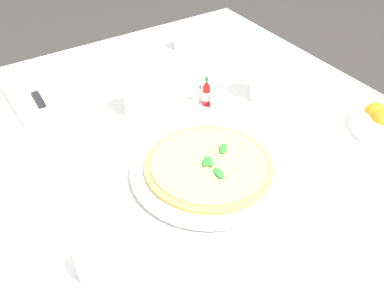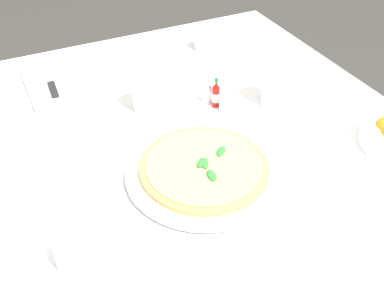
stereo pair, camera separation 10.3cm
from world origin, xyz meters
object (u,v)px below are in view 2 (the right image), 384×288
Objects in this scene: pizza_plate at (204,171)px; hot_sauce_bottle at (216,95)px; water_glass_back_corner at (145,92)px; coffee_cup_near_left at (207,41)px; dinner_knife at (50,81)px; water_glass_far_left at (277,85)px; coffee_cup_right_edge at (77,252)px; napkin_folded at (52,86)px; pizza at (204,166)px; salt_shaker at (207,93)px; pepper_shaker at (224,102)px.

pizza_plate is 0.27m from hot_sauce_bottle.
pizza_plate is 2.97× the size of water_glass_back_corner.
coffee_cup_near_left is 0.66× the size of dinner_knife.
water_glass_far_left reaches higher than coffee_cup_near_left.
hot_sauce_bottle is at bearing 157.30° from coffee_cup_near_left.
coffee_cup_right_edge reaches higher than napkin_folded.
pizza reaches higher than pizza_plate.
coffee_cup_near_left is 0.30m from salt_shaker.
pepper_shaker is at bearing -160.35° from hot_sauce_bottle.
water_glass_far_left reaches higher than napkin_folded.
water_glass_far_left is at bearing -176.18° from coffee_cup_near_left.
pepper_shaker is at bearing -125.45° from dinner_knife.
pizza_plate is at bearing 141.49° from pepper_shaker.
pizza_plate is 0.25m from pepper_shaker.
dinner_knife reaches higher than napkin_folded.
hot_sauce_bottle is (0.23, -0.15, 0.02)m from pizza_plate.
dinner_knife is 3.48× the size of pepper_shaker.
coffee_cup_right_edge is at bearing 137.80° from coffee_cup_near_left.
salt_shaker is 0.06m from pepper_shaker.
pepper_shaker reaches higher than pizza_plate.
hot_sauce_bottle reaches higher than salt_shaker.
hot_sauce_bottle is (0.34, -0.45, 0.01)m from coffee_cup_right_edge.
water_glass_far_left is 2.20× the size of salt_shaker.
dinner_knife is (0.50, 0.22, -0.00)m from pizza.
water_glass_back_corner is (0.12, 0.32, -0.01)m from water_glass_far_left.
pepper_shaker is (-0.30, -0.38, 0.00)m from dinner_knife.
pepper_shaker reaches higher than pizza.
pizza is at bearing -156.76° from napkin_folded.
napkin_folded is 0.48m from pepper_shaker.
coffee_cup_near_left reaches higher than pizza_plate.
coffee_cup_near_left is 1.57× the size of hot_sauce_bottle.
salt_shaker is (0.26, -0.14, 0.01)m from pizza_plate.
water_glass_back_corner reaches higher than pizza.
coffee_cup_right_edge is (-0.11, 0.30, 0.02)m from pizza_plate.
coffee_cup_right_edge is at bearing 175.50° from dinner_knife.
water_glass_back_corner reaches higher than dinner_knife.
coffee_cup_right_edge is 0.85m from coffee_cup_near_left.
water_glass_far_left is 0.63× the size of dinner_knife.
water_glass_far_left reaches higher than coffee_cup_right_edge.
coffee_cup_near_left is 0.37m from water_glass_back_corner.
coffee_cup_near_left is 0.35m from water_glass_far_left.
coffee_cup_right_edge is 0.66× the size of dinner_knife.
coffee_cup_near_left is (0.52, -0.27, 0.02)m from pizza_plate.
coffee_cup_right_edge reaches higher than dinner_knife.
dinner_knife is (-0.02, 0.49, -0.01)m from coffee_cup_near_left.
hot_sauce_bottle reaches higher than pepper_shaker.
coffee_cup_right_edge is 0.49m from water_glass_back_corner.
water_glass_far_left reaches higher than salt_shaker.
pizza_plate is 0.54m from napkin_folded.
hot_sauce_bottle is (-0.30, 0.12, 0.00)m from coffee_cup_near_left.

